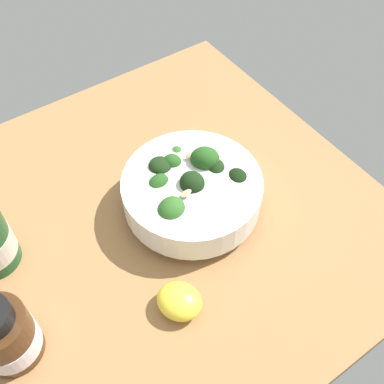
# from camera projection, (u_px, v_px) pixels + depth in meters

# --- Properties ---
(ground_plane) EXTENTS (0.68, 0.68, 0.03)m
(ground_plane) POSITION_uv_depth(u_px,v_px,m) (157.00, 220.00, 0.74)
(ground_plane) COLOR #996D42
(bowl_of_broccoli) EXTENTS (0.21, 0.21, 0.10)m
(bowl_of_broccoli) POSITION_uv_depth(u_px,v_px,m) (192.00, 190.00, 0.70)
(bowl_of_broccoli) COLOR white
(bowl_of_broccoli) RESTS_ON ground_plane
(lemon_wedge) EXTENTS (0.08, 0.08, 0.04)m
(lemon_wedge) POSITION_uv_depth(u_px,v_px,m) (179.00, 301.00, 0.62)
(lemon_wedge) COLOR yellow
(lemon_wedge) RESTS_ON ground_plane
(bottle_short) EXTENTS (0.08, 0.08, 0.11)m
(bottle_short) POSITION_uv_depth(u_px,v_px,m) (5.00, 336.00, 0.56)
(bottle_short) COLOR #472814
(bottle_short) RESTS_ON ground_plane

